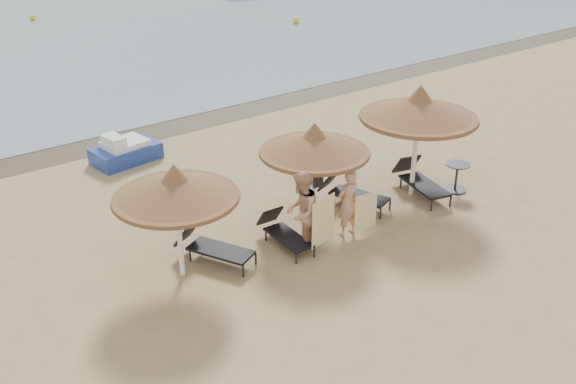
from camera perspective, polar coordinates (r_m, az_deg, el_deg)
name	(u,v)px	position (r m, az deg, el deg)	size (l,w,h in m)	color
ground	(336,249)	(14.80, 4.28, -5.09)	(160.00, 160.00, 0.00)	tan
wet_sand_strip	(151,132)	(21.99, -12.07, 5.24)	(200.00, 1.60, 0.01)	#493E2A
palapa_left	(175,188)	(13.05, -9.97, 0.33)	(2.62, 2.62, 2.59)	white
palapa_center	(314,144)	(14.97, 2.37, 4.28)	(2.64, 2.64, 2.61)	white
palapa_right	(419,108)	(16.66, 11.57, 7.28)	(3.06, 3.06, 3.03)	white
lounger_far_left	(211,245)	(14.30, -6.87, -4.74)	(1.33, 1.89, 0.81)	#2A2A30
lounger_near_left	(283,231)	(14.81, -0.46, -3.50)	(0.62, 1.67, 0.74)	#2A2A30
lounger_near_right	(350,191)	(16.63, 5.58, 0.06)	(1.20, 1.95, 0.83)	#2A2A30
lounger_far_right	(419,179)	(17.53, 11.57, 1.12)	(1.10, 2.03, 0.87)	#2A2A30
side_table	(456,178)	(17.89, 14.73, 1.22)	(0.64, 0.64, 0.78)	#2A2A30
person_left	(301,206)	(14.19, 1.20, -1.25)	(1.04, 0.67, 2.25)	tan
person_right	(348,198)	(14.97, 5.37, -0.53)	(0.89, 0.58, 1.93)	tan
towel_left	(323,221)	(14.31, 3.16, -2.57)	(0.80, 0.20, 1.14)	yellow
towel_right	(366,211)	(15.18, 6.93, -1.66)	(0.64, 0.08, 0.90)	yellow
bag_patterned	(309,168)	(15.36, 1.90, 2.15)	(0.36, 0.19, 0.43)	white
bag_dark	(318,180)	(15.20, 2.69, 1.09)	(0.26, 0.10, 0.36)	black
pedal_boat	(125,151)	(19.74, -14.29, 3.56)	(2.05, 1.37, 0.89)	navy
buoy_mid	(33,17)	(42.01, -21.75, 14.21)	(0.35, 0.35, 0.35)	yellow
buoy_right	(296,20)	(38.28, 0.72, 15.01)	(0.40, 0.40, 0.40)	yellow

